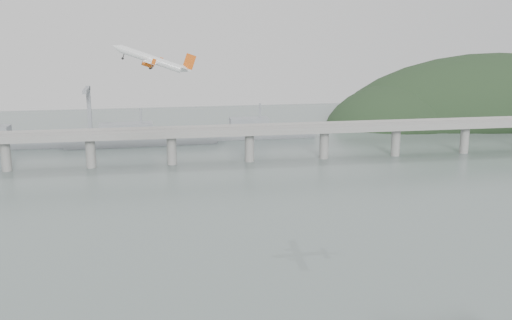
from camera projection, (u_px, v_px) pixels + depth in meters
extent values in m
plane|color=slate|center=(284.00, 306.00, 194.75)|extent=(900.00, 900.00, 0.00)
cube|color=gray|center=(219.00, 132.00, 381.85)|extent=(800.00, 22.00, 2.20)
cube|color=gray|center=(220.00, 132.00, 371.32)|extent=(800.00, 0.60, 1.80)
cube|color=gray|center=(217.00, 126.00, 391.45)|extent=(800.00, 0.60, 1.80)
cylinder|color=gray|center=(6.00, 156.00, 363.41)|extent=(6.00, 6.00, 21.00)
cylinder|color=gray|center=(91.00, 153.00, 371.45)|extent=(6.00, 6.00, 21.00)
cylinder|color=gray|center=(172.00, 150.00, 379.49)|extent=(6.00, 6.00, 21.00)
cylinder|color=gray|center=(249.00, 147.00, 387.52)|extent=(6.00, 6.00, 21.00)
cylinder|color=gray|center=(324.00, 144.00, 395.56)|extent=(6.00, 6.00, 21.00)
cylinder|color=gray|center=(396.00, 142.00, 403.59)|extent=(6.00, 6.00, 21.00)
cylinder|color=gray|center=(465.00, 139.00, 411.63)|extent=(6.00, 6.00, 21.00)
ellipsoid|color=black|center=(492.00, 137.00, 558.79)|extent=(320.00, 150.00, 156.00)
ellipsoid|color=black|center=(400.00, 136.00, 532.53)|extent=(140.00, 110.00, 96.00)
cube|color=gray|center=(0.00, 142.00, 428.61)|extent=(95.67, 20.15, 8.00)
cube|color=gray|center=(142.00, 139.00, 439.89)|extent=(110.55, 21.43, 8.00)
cube|color=gray|center=(126.00, 129.00, 436.25)|extent=(39.01, 16.73, 8.00)
cylinder|color=gray|center=(141.00, 118.00, 436.15)|extent=(1.60, 1.60, 14.00)
cube|color=gray|center=(260.00, 133.00, 463.94)|extent=(85.00, 13.60, 8.00)
cube|color=gray|center=(249.00, 123.00, 460.70)|extent=(29.75, 11.90, 8.00)
cylinder|color=gray|center=(260.00, 112.00, 460.20)|extent=(1.60, 1.60, 14.00)
cube|color=gray|center=(89.00, 112.00, 463.28)|extent=(3.00, 3.00, 40.00)
cube|color=gray|center=(86.00, 90.00, 449.48)|extent=(3.00, 28.00, 3.00)
cylinder|color=silver|center=(151.00, 59.00, 240.71)|extent=(24.99, 7.40, 11.39)
cone|color=silver|center=(117.00, 47.00, 238.97)|extent=(4.94, 3.90, 4.29)
cone|color=silver|center=(187.00, 70.00, 242.45)|extent=(5.51, 3.61, 4.59)
cube|color=silver|center=(153.00, 62.00, 240.96)|extent=(7.37, 30.86, 3.29)
cube|color=silver|center=(185.00, 68.00, 242.24)|extent=(3.85, 11.04, 1.69)
cube|color=#CC4E0D|center=(189.00, 62.00, 241.89)|extent=(5.77, 0.84, 6.85)
cylinder|color=#CC4E0D|center=(150.00, 63.00, 245.84)|extent=(4.53, 2.73, 3.23)
cylinder|color=black|center=(145.00, 62.00, 245.61)|extent=(1.23, 2.15, 2.06)
cube|color=silver|center=(150.00, 61.00, 245.70)|extent=(2.49, 0.49, 1.77)
cylinder|color=#CC4E0D|center=(147.00, 64.00, 236.15)|extent=(4.53, 2.73, 3.23)
cylinder|color=black|center=(142.00, 63.00, 235.92)|extent=(1.23, 2.15, 2.06)
cube|color=silver|center=(148.00, 62.00, 236.01)|extent=(2.49, 0.49, 1.77)
cylinder|color=black|center=(152.00, 66.00, 243.50)|extent=(1.05, 0.39, 2.16)
cylinder|color=black|center=(151.00, 68.00, 243.65)|extent=(1.29, 0.48, 1.28)
cylinder|color=black|center=(151.00, 66.00, 238.92)|extent=(1.05, 0.39, 2.16)
cylinder|color=black|center=(150.00, 68.00, 239.07)|extent=(1.29, 0.48, 1.28)
cylinder|color=black|center=(123.00, 56.00, 239.79)|extent=(1.05, 0.39, 2.16)
cylinder|color=black|center=(123.00, 58.00, 239.94)|extent=(1.29, 0.48, 1.28)
cube|color=#CC4E0D|center=(161.00, 60.00, 255.99)|extent=(2.08, 0.37, 2.52)
cube|color=#CC4E0D|center=(154.00, 62.00, 226.04)|extent=(2.08, 0.37, 2.52)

